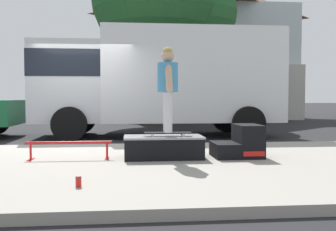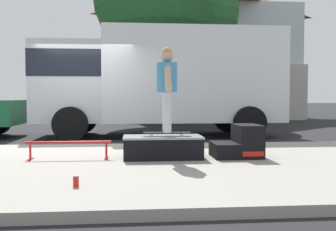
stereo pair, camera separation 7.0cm
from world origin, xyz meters
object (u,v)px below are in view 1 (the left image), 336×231
at_px(grind_rail, 69,146).
at_px(box_truck, 157,78).
at_px(soda_can, 78,182).
at_px(skateboard, 168,133).
at_px(kicker_ramp, 241,144).
at_px(skater_kid, 168,82).
at_px(skate_box, 163,146).

relative_size(grind_rail, box_truck, 0.20).
distance_m(grind_rail, soda_can, 2.05).
distance_m(skateboard, soda_can, 2.28).
height_order(kicker_ramp, skater_kid, skater_kid).
xyz_separation_m(skate_box, skater_kid, (0.07, -0.06, 1.06)).
bearing_deg(kicker_ramp, grind_rail, 179.32).
distance_m(kicker_ramp, skater_kid, 1.62).
distance_m(skateboard, skater_kid, 0.83).
xyz_separation_m(skateboard, skater_kid, (-0.00, 0.00, 0.83)).
bearing_deg(skate_box, skateboard, -40.84).
xyz_separation_m(skate_box, soda_can, (-1.13, -1.97, -0.14)).
bearing_deg(kicker_ramp, skateboard, -177.40).
bearing_deg(box_truck, skateboard, -91.80).
height_order(skater_kid, box_truck, box_truck).
relative_size(skate_box, skateboard, 1.66).
xyz_separation_m(skate_box, kicker_ramp, (1.32, -0.00, 0.03)).
height_order(skate_box, skater_kid, skater_kid).
height_order(skateboard, soda_can, skateboard).
xyz_separation_m(grind_rail, soda_can, (0.42, -2.00, -0.16)).
bearing_deg(skate_box, soda_can, -119.88).
xyz_separation_m(soda_can, box_truck, (1.35, 6.76, 1.52)).
bearing_deg(kicker_ramp, box_truck, 102.96).
bearing_deg(box_truck, kicker_ramp, -77.04).
distance_m(grind_rail, skateboard, 1.63).
xyz_separation_m(kicker_ramp, grind_rail, (-2.87, 0.03, -0.01)).
xyz_separation_m(skater_kid, soda_can, (-1.20, -1.91, -1.19)).
bearing_deg(skater_kid, kicker_ramp, 2.60).
xyz_separation_m(skater_kid, box_truck, (0.15, 4.85, 0.32)).
bearing_deg(skate_box, skater_kid, -40.84).
xyz_separation_m(skateboard, soda_can, (-1.20, -1.91, -0.36)).
distance_m(skate_box, skateboard, 0.24).
relative_size(skater_kid, soda_can, 11.06).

